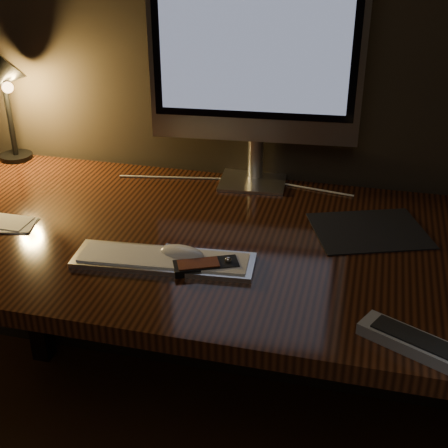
% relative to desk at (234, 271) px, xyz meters
% --- Properties ---
extents(desk, '(1.60, 0.75, 0.75)m').
position_rel_desk_xyz_m(desk, '(0.00, 0.00, 0.00)').
color(desk, '#3E1D0E').
rests_on(desk, ground).
extents(monitor, '(0.54, 0.17, 0.57)m').
position_rel_desk_xyz_m(monitor, '(-0.01, 0.26, 0.47)').
color(monitor, silver).
rests_on(monitor, desk).
extents(keyboard, '(0.40, 0.14, 0.01)m').
position_rel_desk_xyz_m(keyboard, '(-0.11, -0.20, 0.14)').
color(keyboard, silver).
rests_on(keyboard, desk).
extents(mousepad, '(0.31, 0.28, 0.00)m').
position_rel_desk_xyz_m(mousepad, '(0.31, 0.05, 0.13)').
color(mousepad, black).
rests_on(mousepad, desk).
extents(mouse, '(0.11, 0.07, 0.02)m').
position_rel_desk_xyz_m(mouse, '(-0.08, -0.18, 0.14)').
color(mouse, white).
rests_on(mouse, desk).
extents(media_remote, '(0.14, 0.10, 0.03)m').
position_rel_desk_xyz_m(media_remote, '(-0.01, -0.21, 0.14)').
color(media_remote, black).
rests_on(media_remote, desk).
extents(tv_remote, '(0.23, 0.15, 0.03)m').
position_rel_desk_xyz_m(tv_remote, '(0.42, -0.38, 0.14)').
color(tv_remote, gray).
rests_on(tv_remote, desk).
extents(papers, '(0.14, 0.10, 0.01)m').
position_rel_desk_xyz_m(papers, '(-0.53, -0.13, 0.13)').
color(papers, white).
rests_on(papers, desk).
extents(desk_lamp, '(0.16, 0.17, 0.32)m').
position_rel_desk_xyz_m(desk_lamp, '(-0.72, 0.24, 0.35)').
color(desk_lamp, black).
rests_on(desk_lamp, desk).
extents(cable, '(0.64, 0.03, 0.01)m').
position_rel_desk_xyz_m(cable, '(-0.05, 0.24, 0.13)').
color(cable, white).
rests_on(cable, desk).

